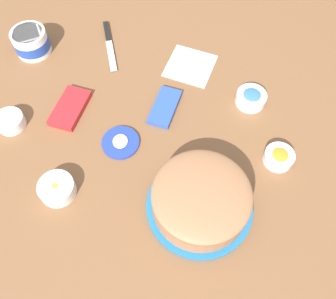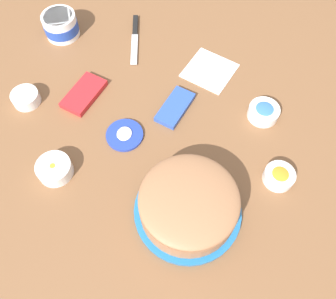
# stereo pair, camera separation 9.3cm
# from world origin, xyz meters

# --- Properties ---
(ground_plane) EXTENTS (1.54, 1.54, 0.00)m
(ground_plane) POSITION_xyz_m (0.00, 0.00, 0.00)
(ground_plane) COLOR brown
(frosted_cake) EXTENTS (0.28, 0.28, 0.11)m
(frosted_cake) POSITION_xyz_m (0.24, 0.12, 0.05)
(frosted_cake) COLOR #1E6BB2
(frosted_cake) RESTS_ON ground_plane
(frosting_tub) EXTENTS (0.12, 0.12, 0.08)m
(frosting_tub) POSITION_xyz_m (-0.34, -0.41, 0.04)
(frosting_tub) COLOR white
(frosting_tub) RESTS_ON ground_plane
(frosting_tub_lid) EXTENTS (0.11, 0.11, 0.02)m
(frosting_tub_lid) POSITION_xyz_m (0.04, -0.10, 0.01)
(frosting_tub_lid) COLOR #233DAD
(frosting_tub_lid) RESTS_ON ground_plane
(spreading_knife) EXTENTS (0.24, 0.06, 0.01)m
(spreading_knife) POSITION_xyz_m (-0.37, -0.16, 0.01)
(spreading_knife) COLOR silver
(spreading_knife) RESTS_ON ground_plane
(sprinkle_bowl_orange) EXTENTS (0.08, 0.08, 0.04)m
(sprinkle_bowl_orange) POSITION_xyz_m (0.10, 0.36, 0.02)
(sprinkle_bowl_orange) COLOR white
(sprinkle_bowl_orange) RESTS_ON ground_plane
(sprinkle_bowl_blue) EXTENTS (0.09, 0.09, 0.04)m
(sprinkle_bowl_blue) POSITION_xyz_m (-0.10, 0.30, 0.02)
(sprinkle_bowl_blue) COLOR white
(sprinkle_bowl_blue) RESTS_ON ground_plane
(sprinkle_bowl_rainbow) EXTENTS (0.09, 0.09, 0.04)m
(sprinkle_bowl_rainbow) POSITION_xyz_m (-0.03, -0.43, 0.02)
(sprinkle_bowl_rainbow) COLOR white
(sprinkle_bowl_rainbow) RESTS_ON ground_plane
(sprinkle_bowl_yellow) EXTENTS (0.10, 0.10, 0.04)m
(sprinkle_bowl_yellow) POSITION_xyz_m (0.19, -0.26, 0.02)
(sprinkle_bowl_yellow) COLOR white
(sprinkle_bowl_yellow) RESTS_ON ground_plane
(candy_box_lower) EXTENTS (0.16, 0.11, 0.02)m
(candy_box_lower) POSITION_xyz_m (-0.08, 0.04, 0.01)
(candy_box_lower) COLOR #2D51B2
(candy_box_lower) RESTS_ON ground_plane
(candy_box_upper) EXTENTS (0.17, 0.12, 0.02)m
(candy_box_upper) POSITION_xyz_m (-0.08, -0.26, 0.01)
(candy_box_upper) COLOR red
(candy_box_upper) RESTS_ON ground_plane
(paper_napkin) EXTENTS (0.20, 0.20, 0.01)m
(paper_napkin) POSITION_xyz_m (-0.26, 0.12, 0.00)
(paper_napkin) COLOR white
(paper_napkin) RESTS_ON ground_plane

